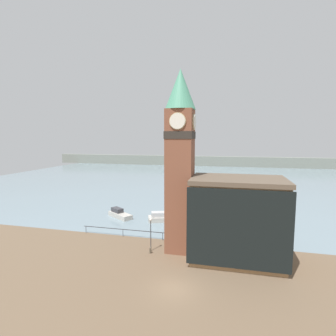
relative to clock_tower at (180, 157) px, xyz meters
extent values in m
plane|color=brown|center=(1.17, -8.78, -11.93)|extent=(160.00, 160.00, 0.00)
cube|color=gray|center=(1.17, 62.86, -11.93)|extent=(160.00, 120.00, 0.00)
cube|color=gray|center=(1.17, 102.86, -9.43)|extent=(180.00, 3.00, 5.00)
cube|color=#333338|center=(-8.89, 2.61, -10.88)|extent=(12.55, 0.08, 0.08)
cylinder|color=#333338|center=(-14.86, 2.61, -11.41)|extent=(0.07, 0.07, 1.05)
cylinder|color=#333338|center=(-8.89, 2.61, -11.41)|extent=(0.07, 0.07, 1.05)
cylinder|color=#333338|center=(-2.92, 2.61, -11.41)|extent=(0.07, 0.07, 1.05)
cube|color=brown|center=(-0.01, 0.01, -3.09)|extent=(3.22, 3.22, 17.68)
cube|color=#2D2823|center=(-0.01, 0.01, 2.66)|extent=(3.34, 3.34, 0.90)
cylinder|color=tan|center=(-0.01, -1.67, 4.25)|extent=(1.96, 0.12, 1.96)
cylinder|color=silver|center=(-0.01, -1.75, 4.25)|extent=(1.78, 0.12, 1.78)
cylinder|color=tan|center=(1.67, 0.01, 4.25)|extent=(0.12, 1.96, 1.96)
cylinder|color=silver|center=(1.75, 0.01, 4.25)|extent=(0.12, 1.78, 1.78)
cone|color=#4C9375|center=(-0.01, 0.01, 8.13)|extent=(3.71, 3.71, 4.78)
cube|color=#9E754C|center=(6.99, -0.81, -7.33)|extent=(10.28, 6.74, 9.19)
cube|color=brown|center=(6.99, -0.81, -2.49)|extent=(10.68, 7.14, 0.50)
cube|color=black|center=(6.99, -4.33, -7.15)|extent=(10.78, 0.30, 8.46)
cube|color=#B7B2A8|center=(-4.89, 10.84, -11.51)|extent=(5.61, 3.67, 0.84)
cube|color=#B2B2B2|center=(-5.78, 10.54, -10.71)|extent=(2.65, 2.13, 0.77)
cube|color=#B7B2A8|center=(-13.04, 11.05, -11.53)|extent=(5.39, 4.38, 0.81)
cube|color=#38383D|center=(-13.83, 11.58, -10.75)|extent=(2.62, 2.31, 0.74)
cylinder|color=brown|center=(-3.35, -1.84, -11.61)|extent=(0.25, 0.25, 0.64)
sphere|color=brown|center=(-3.35, -1.84, -11.29)|extent=(0.26, 0.26, 0.26)
cylinder|color=#2D2D33|center=(-3.48, -1.18, -9.95)|extent=(0.10, 0.10, 3.97)
sphere|color=silver|center=(-3.48, -1.18, -7.86)|extent=(0.32, 0.32, 0.32)
camera|label=1|loc=(6.00, -31.61, 2.32)|focal=28.00mm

